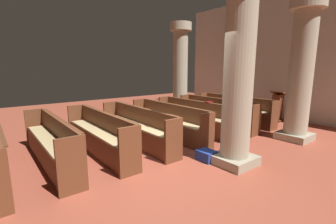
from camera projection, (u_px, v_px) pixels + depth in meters
ground_plane at (157, 159)px, 4.93m from camera, size 19.20×19.20×0.00m
back_wall at (298, 57)px, 8.20m from camera, size 10.00×0.16×4.50m
pew_row_0 at (234, 108)px, 8.18m from camera, size 2.94×0.47×0.90m
pew_row_1 at (216, 111)px, 7.59m from camera, size 2.94×0.46×0.90m
pew_row_2 at (194, 115)px, 6.99m from camera, size 2.94×0.46×0.90m
pew_row_3 at (168, 120)px, 6.39m from camera, size 2.94×0.47×0.90m
pew_row_4 at (137, 125)px, 5.80m from camera, size 2.94×0.46×0.90m
pew_row_5 at (99, 132)px, 5.20m from camera, size 2.94×0.46×0.90m
pew_row_6 at (50, 140)px, 4.60m from camera, size 2.94×0.47×0.90m
pillar_aisle_side at (301, 69)px, 5.93m from camera, size 0.83×0.83×3.57m
pillar_far_side at (180, 68)px, 9.26m from camera, size 0.83×0.83×3.57m
pillar_aisle_rear at (239, 69)px, 4.34m from camera, size 0.81×0.81×3.57m
lectern at (277, 108)px, 8.36m from camera, size 0.48×0.45×1.08m
hymn_book at (209, 102)px, 6.73m from camera, size 0.13×0.21×0.03m
kneeler_box_blue at (206, 155)px, 4.85m from camera, size 0.37×0.30×0.21m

